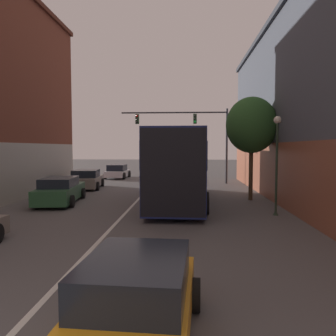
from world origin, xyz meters
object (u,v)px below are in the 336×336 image
Objects in this scene: parked_car_left_distant at (117,172)px; street_tree_near at (252,125)px; traffic_signal_gantry at (194,129)px; parked_car_left_near at (86,180)px; bus at (179,163)px; street_lamp at (277,157)px; hatchback_foreground at (134,307)px; parked_car_left_far at (60,191)px.

street_tree_near is (10.28, -12.74, 3.55)m from parked_car_left_distant.
street_tree_near is at bearing -70.76° from traffic_signal_gantry.
traffic_signal_gantry reaches higher than street_tree_near.
parked_car_left_distant is (0.52, 8.16, -0.03)m from parked_car_left_near.
street_lamp is at bearing -127.40° from bus.
bus reaches higher than parked_car_left_near.
parked_car_left_distant is 0.90× the size of street_lamp.
hatchback_foreground is 0.46× the size of traffic_signal_gantry.
parked_car_left_near is 12.25m from street_tree_near.
bus is at bearing 141.48° from street_lamp.
parked_car_left_far reaches higher than hatchback_foreground.
traffic_signal_gantry is 9.13m from street_tree_near.
street_tree_near reaches higher than bus.
parked_car_left_far is 0.85× the size of street_tree_near.
bus is 4.56m from street_tree_near.
bus is 1.93× the size of street_tree_near.
street_lamp is (11.09, -8.73, 1.89)m from parked_car_left_near.
street_tree_near reaches higher than street_lamp.
traffic_signal_gantry is at bearing -42.75° from parked_car_left_far.
parked_car_left_far is 11.05m from street_lamp.
parked_car_left_distant is at bearing 15.50° from hatchback_foreground.
hatchback_foreground is at bearing -165.68° from parked_car_left_distant.
parked_car_left_near is 6.19m from parked_car_left_far.
street_tree_near is (4.00, 0.73, 2.08)m from bus.
parked_car_left_far is at bearing 98.86° from bus.
street_tree_near reaches higher than parked_car_left_near.
traffic_signal_gantry is 13.33m from street_lamp.
hatchback_foreground is at bearing -115.50° from street_lamp.
traffic_signal_gantry is (0.99, 9.35, 2.39)m from bus.
parked_car_left_distant is at bearing 128.91° from street_tree_near.
parked_car_left_distant is (0.01, 14.32, -0.04)m from parked_car_left_far.
parked_car_left_far is 1.13× the size of street_lamp.
street_lamp is at bearing -85.99° from street_tree_near.
traffic_signal_gantry reaches higher than bus.
parked_car_left_distant is at bearing 150.46° from traffic_signal_gantry.
hatchback_foreground is 0.95× the size of street_lamp.
street_lamp is at bearing -75.51° from traffic_signal_gantry.
street_tree_near reaches higher than parked_car_left_far.
parked_car_left_distant is (-5.93, 26.62, 0.01)m from hatchback_foreground.
bus is 2.67× the size of parked_car_left_near.
parked_car_left_far is at bearing 166.41° from street_lamp.
parked_car_left_near is at bearing 22.19° from hatchback_foreground.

